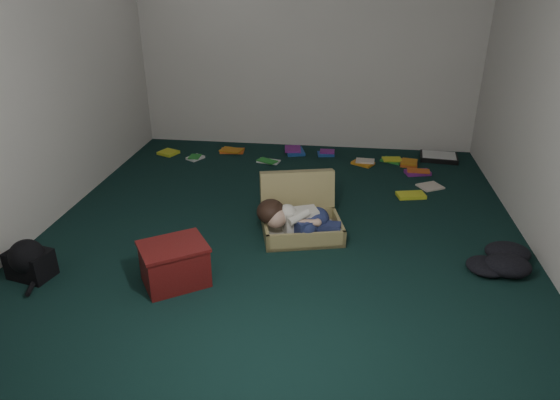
# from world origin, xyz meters

# --- Properties ---
(floor) EXTENTS (4.50, 4.50, 0.00)m
(floor) POSITION_xyz_m (0.00, 0.00, 0.00)
(floor) COLOR black
(floor) RESTS_ON ground
(wall_back) EXTENTS (4.50, 0.00, 4.50)m
(wall_back) POSITION_xyz_m (0.00, 2.25, 1.30)
(wall_back) COLOR silver
(wall_back) RESTS_ON ground
(wall_front) EXTENTS (4.50, 0.00, 4.50)m
(wall_front) POSITION_xyz_m (0.00, -2.25, 1.30)
(wall_front) COLOR silver
(wall_front) RESTS_ON ground
(wall_left) EXTENTS (0.00, 4.50, 4.50)m
(wall_left) POSITION_xyz_m (-2.00, 0.00, 1.30)
(wall_left) COLOR silver
(wall_left) RESTS_ON ground
(suitcase) EXTENTS (0.77, 0.76, 0.47)m
(suitcase) POSITION_xyz_m (0.15, 0.03, 0.14)
(suitcase) COLOR #9F9057
(suitcase) RESTS_ON floor
(person) EXTENTS (0.71, 0.35, 0.29)m
(person) POSITION_xyz_m (0.14, -0.13, 0.18)
(person) COLOR silver
(person) RESTS_ON suitcase
(maroon_bin) EXTENTS (0.56, 0.54, 0.31)m
(maroon_bin) POSITION_xyz_m (-0.65, -0.88, 0.15)
(maroon_bin) COLOR #5A1312
(maroon_bin) RESTS_ON floor
(backpack) EXTENTS (0.43, 0.37, 0.22)m
(backpack) POSITION_xyz_m (-1.70, -0.93, 0.11)
(backpack) COLOR black
(backpack) RESTS_ON floor
(clothing_pile) EXTENTS (0.50, 0.45, 0.13)m
(clothing_pile) POSITION_xyz_m (1.70, -0.36, 0.07)
(clothing_pile) COLOR black
(clothing_pile) RESTS_ON floor
(paper_tray) EXTENTS (0.45, 0.35, 0.06)m
(paper_tray) POSITION_xyz_m (1.59, 1.95, 0.03)
(paper_tray) COLOR black
(paper_tray) RESTS_ON floor
(book_scatter) EXTENTS (3.19, 1.39, 0.02)m
(book_scatter) POSITION_xyz_m (0.24, 1.61, 0.01)
(book_scatter) COLOR yellow
(book_scatter) RESTS_ON floor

